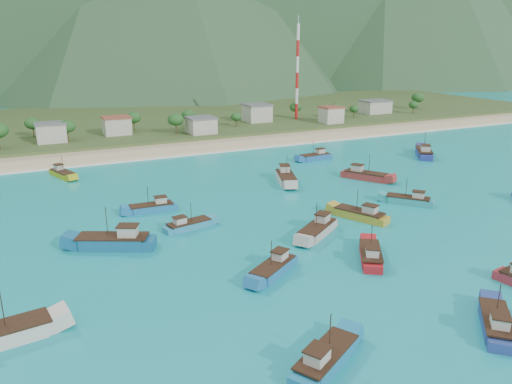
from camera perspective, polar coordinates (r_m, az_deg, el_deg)
name	(u,v)px	position (r m, az deg, el deg)	size (l,w,h in m)	color
ground	(273,241)	(84.79, 1.91, -5.61)	(600.00, 600.00, 0.00)	#0D8491
beach	(152,152)	(156.08, -11.75, 4.55)	(400.00, 18.00, 1.20)	beige
land	(114,123)	(214.85, -15.90, 7.58)	(400.00, 110.00, 2.40)	#385123
surf_line	(161,158)	(147.10, -10.82, 3.86)	(400.00, 2.50, 0.08)	white
village	(166,123)	(180.78, -10.20, 7.78)	(216.29, 25.63, 7.02)	beige
vegetation	(114,125)	(176.24, -15.93, 7.35)	(274.32, 25.57, 8.47)	#235623
radio_tower	(297,73)	(206.04, 4.74, 13.45)	(1.20, 1.20, 37.26)	red
boat_0	(152,208)	(101.10, -11.76, -1.82)	(9.60, 3.23, 5.60)	#1E6CA4
boat_1	(188,226)	(90.64, -7.76, -3.86)	(9.26, 4.27, 5.27)	teal
boat_3	(318,230)	(87.91, 7.08, -4.35)	(10.84, 8.85, 6.46)	#B9AFA8
boat_4	(286,178)	(119.63, 3.44, 1.58)	(7.50, 12.51, 7.10)	#B8B2A8
boat_10	(315,157)	(143.45, 6.77, 3.99)	(10.20, 3.90, 5.89)	#2260A1
boat_11	(365,176)	(124.66, 12.34, 1.81)	(8.71, 11.40, 6.68)	#9E2D29
boat_12	(409,201)	(108.22, 17.08, -0.96)	(8.43, 9.26, 5.72)	teal
boat_13	(274,269)	(73.39, 2.03, -8.79)	(9.80, 7.75, 5.79)	#206AA5
boat_16	(424,153)	(154.21, 18.64, 4.23)	(10.54, 12.24, 7.42)	navy
boat_21	(371,256)	(79.43, 12.97, -7.15)	(8.00, 9.90, 5.88)	#A4171D
boat_22	(360,215)	(96.66, 11.83, -2.62)	(7.29, 10.94, 6.26)	gold
boat_23	(62,174)	(133.09, -21.26, 1.91)	(5.69, 10.03, 5.68)	#AFAC19
boat_24	(115,242)	(84.89, -15.86, -5.55)	(13.11, 9.11, 7.55)	#135A83
boat_25	(496,325)	(66.48, 25.74, -13.50)	(9.08, 9.30, 5.93)	navy
boat_26	(325,360)	(55.08, 7.93, -18.48)	(10.53, 7.73, 6.12)	#1775A2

